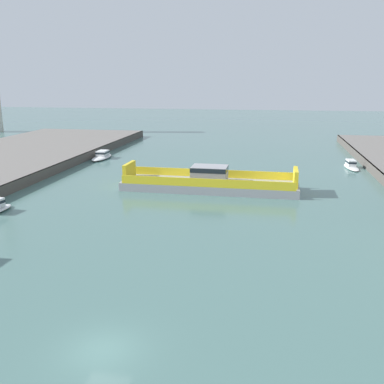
% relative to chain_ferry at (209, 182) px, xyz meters
% --- Properties ---
extents(ground_plane, '(400.00, 400.00, 0.00)m').
position_rel_chain_ferry_xyz_m(ground_plane, '(-0.72, -36.79, -1.01)').
color(ground_plane, '#476B66').
extents(chain_ferry, '(23.70, 6.36, 3.30)m').
position_rel_chain_ferry_xyz_m(chain_ferry, '(0.00, 0.00, 0.00)').
color(chain_ferry, '#939399').
rests_on(chain_ferry, ground).
extents(moored_boat_near_right, '(2.42, 6.67, 1.39)m').
position_rel_chain_ferry_xyz_m(moored_boat_near_right, '(21.48, 19.01, -0.48)').
color(moored_boat_near_right, white).
rests_on(moored_boat_near_right, ground).
extents(moored_boat_mid_right, '(2.53, 7.61, 1.49)m').
position_rel_chain_ferry_xyz_m(moored_boat_mid_right, '(-23.33, 19.98, -0.46)').
color(moored_boat_mid_right, white).
rests_on(moored_boat_mid_right, ground).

